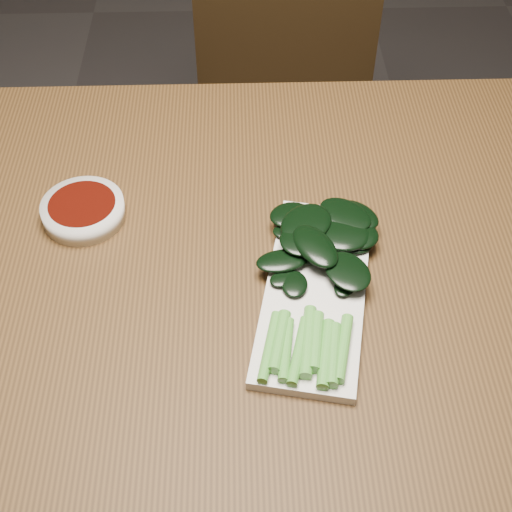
# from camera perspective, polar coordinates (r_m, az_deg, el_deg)

# --- Properties ---
(ground) EXTENTS (6.00, 6.00, 0.00)m
(ground) POSITION_cam_1_polar(r_m,az_deg,el_deg) (1.61, -1.34, -18.10)
(ground) COLOR #333030
(ground) RESTS_ON ground
(table) EXTENTS (1.40, 0.80, 0.75)m
(table) POSITION_cam_1_polar(r_m,az_deg,el_deg) (1.02, -2.00, -2.55)
(table) COLOR #432B13
(table) RESTS_ON ground
(chair_far) EXTENTS (0.46, 0.46, 0.89)m
(chair_far) POSITION_cam_1_polar(r_m,az_deg,el_deg) (1.65, 1.99, 11.48)
(chair_far) COLOR black
(chair_far) RESTS_ON ground
(sauce_bowl) EXTENTS (0.12, 0.12, 0.03)m
(sauce_bowl) POSITION_cam_1_polar(r_m,az_deg,el_deg) (1.04, -13.65, 3.59)
(sauce_bowl) COLOR silver
(sauce_bowl) RESTS_ON table
(serving_plate) EXTENTS (0.18, 0.33, 0.01)m
(serving_plate) POSITION_cam_1_polar(r_m,az_deg,el_deg) (0.92, 4.76, -2.86)
(serving_plate) COLOR silver
(serving_plate) RESTS_ON table
(gai_lan) EXTENTS (0.19, 0.32, 0.03)m
(gai_lan) POSITION_cam_1_polar(r_m,az_deg,el_deg) (0.93, 5.15, -0.44)
(gai_lan) COLOR #4FA137
(gai_lan) RESTS_ON serving_plate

